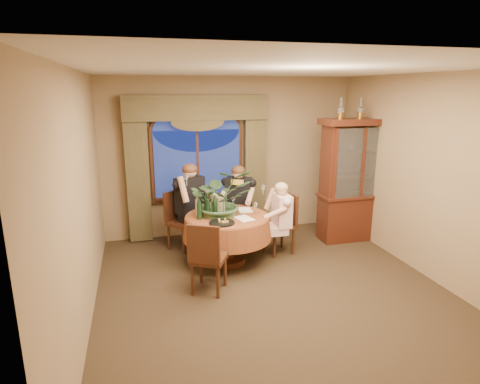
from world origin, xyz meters
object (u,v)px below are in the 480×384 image
object	(u,v)px
dining_table	(227,239)
oil_lamp_right	(380,108)
wine_bottle_0	(207,207)
wine_bottle_4	(197,205)
person_scarf	(239,204)
chair_right	(279,224)
china_cabinet	(355,180)
stoneware_vase	(221,206)
wine_bottle_2	(206,204)
centerpiece_plant	(220,175)
olive_bowl	(229,215)
wine_bottle_5	(213,205)
wine_bottle_3	(215,206)
person_back	(190,206)
chair_back	(183,221)
oil_lamp_left	(341,108)
person_pink	(282,220)
chair_back_right	(237,216)
wine_bottle_1	(199,208)
chair_front_left	(209,257)
oil_lamp_center	(361,108)

from	to	relation	value
dining_table	oil_lamp_right	xyz separation A→B (m)	(2.74, 0.44, 1.90)
wine_bottle_0	wine_bottle_4	world-z (taller)	same
person_scarf	chair_right	bearing A→B (deg)	156.41
china_cabinet	chair_right	world-z (taller)	china_cabinet
stoneware_vase	wine_bottle_2	distance (m)	0.22
centerpiece_plant	olive_bowl	distance (m)	0.61
wine_bottle_5	person_scarf	bearing A→B (deg)	52.09
wine_bottle_0	wine_bottle_3	world-z (taller)	same
chair_right	wine_bottle_5	bearing A→B (deg)	86.74
dining_table	wine_bottle_5	size ratio (longest dim) A/B	4.06
wine_bottle_4	wine_bottle_5	world-z (taller)	same
person_back	wine_bottle_5	bearing A→B (deg)	78.05
chair_back	wine_bottle_3	xyz separation A→B (m)	(0.39, -0.73, 0.44)
oil_lamp_left	wine_bottle_0	world-z (taller)	oil_lamp_left
chair_back	person_pink	xyz separation A→B (m)	(1.45, -0.72, 0.13)
chair_back_right	stoneware_vase	world-z (taller)	stoneware_vase
chair_back	wine_bottle_1	bearing A→B (deg)	62.15
centerpiece_plant	wine_bottle_3	bearing A→B (deg)	-131.71
person_back	stoneware_vase	bearing A→B (deg)	89.07
chair_front_left	wine_bottle_5	distance (m)	0.97
person_back	person_scarf	distance (m)	0.83
olive_bowl	person_back	bearing A→B (deg)	120.78
person_pink	person_back	bearing A→B (deg)	61.03
oil_lamp_right	wine_bottle_0	distance (m)	3.37
chair_back	person_scarf	size ratio (longest dim) A/B	0.71
oil_lamp_left	wine_bottle_1	xyz separation A→B (m)	(-2.44, -0.51, -1.36)
wine_bottle_0	wine_bottle_3	bearing A→B (deg)	2.55
dining_table	wine_bottle_5	distance (m)	0.58
chair_back_right	wine_bottle_0	bearing A→B (deg)	75.32
dining_table	chair_right	distance (m)	0.91
oil_lamp_center	person_scarf	xyz separation A→B (m)	(-2.00, 0.32, -1.60)
person_pink	dining_table	bearing A→B (deg)	90.00
wine_bottle_1	stoneware_vase	bearing A→B (deg)	24.49
chair_front_left	centerpiece_plant	xyz separation A→B (m)	(0.36, 0.92, 0.87)
china_cabinet	oil_lamp_right	distance (m)	1.28
wine_bottle_3	chair_back	bearing A→B (deg)	118.23
oil_lamp_left	wine_bottle_5	bearing A→B (deg)	-169.29
centerpiece_plant	person_scarf	bearing A→B (deg)	55.73
dining_table	stoneware_vase	xyz separation A→B (m)	(-0.07, 0.10, 0.50)
oil_lamp_right	wine_bottle_3	xyz separation A→B (m)	(-2.93, -0.47, -1.36)
dining_table	person_back	bearing A→B (deg)	121.57
oil_lamp_right	centerpiece_plant	world-z (taller)	oil_lamp_right
chair_front_left	wine_bottle_3	distance (m)	0.93
chair_back	person_back	distance (m)	0.27
chair_back_right	chair_back	world-z (taller)	same
china_cabinet	person_scarf	distance (m)	2.06
china_cabinet	person_back	world-z (taller)	china_cabinet
chair_back	wine_bottle_2	world-z (taller)	wine_bottle_2
wine_bottle_4	china_cabinet	bearing A→B (deg)	7.07
china_cabinet	wine_bottle_4	world-z (taller)	china_cabinet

